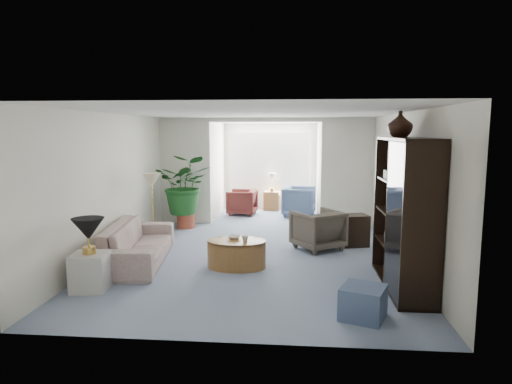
# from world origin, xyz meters

# --- Properties ---
(floor) EXTENTS (6.00, 6.00, 0.00)m
(floor) POSITION_xyz_m (0.00, 0.00, 0.00)
(floor) COLOR #8594B0
(floor) RESTS_ON ground
(sunroom_floor) EXTENTS (2.60, 2.60, 0.00)m
(sunroom_floor) POSITION_xyz_m (0.00, 4.10, 0.00)
(sunroom_floor) COLOR #8594B0
(sunroom_floor) RESTS_ON ground
(back_pier_left) EXTENTS (1.20, 0.12, 2.50)m
(back_pier_left) POSITION_xyz_m (-1.90, 3.00, 1.25)
(back_pier_left) COLOR white
(back_pier_left) RESTS_ON ground
(back_pier_right) EXTENTS (1.20, 0.12, 2.50)m
(back_pier_right) POSITION_xyz_m (1.90, 3.00, 1.25)
(back_pier_right) COLOR white
(back_pier_right) RESTS_ON ground
(back_header) EXTENTS (2.60, 0.12, 0.10)m
(back_header) POSITION_xyz_m (0.00, 3.00, 2.45)
(back_header) COLOR white
(back_header) RESTS_ON back_pier_left
(window_pane) EXTENTS (2.20, 0.02, 1.50)m
(window_pane) POSITION_xyz_m (0.00, 5.18, 1.40)
(window_pane) COLOR white
(window_blinds) EXTENTS (2.20, 0.02, 1.50)m
(window_blinds) POSITION_xyz_m (0.00, 5.15, 1.40)
(window_blinds) COLOR white
(framed_picture) EXTENTS (0.04, 0.50, 0.40)m
(framed_picture) POSITION_xyz_m (2.46, -0.10, 1.70)
(framed_picture) COLOR #B2A68E
(sofa) EXTENTS (1.15, 2.34, 0.66)m
(sofa) POSITION_xyz_m (-1.92, -0.25, 0.33)
(sofa) COLOR #BFB5A2
(sofa) RESTS_ON ground
(end_table) EXTENTS (0.52, 0.52, 0.52)m
(end_table) POSITION_xyz_m (-2.12, -1.60, 0.26)
(end_table) COLOR beige
(end_table) RESTS_ON ground
(table_lamp) EXTENTS (0.44, 0.44, 0.30)m
(table_lamp) POSITION_xyz_m (-2.12, -1.60, 0.87)
(table_lamp) COLOR black
(table_lamp) RESTS_ON end_table
(floor_lamp) EXTENTS (0.36, 0.36, 0.28)m
(floor_lamp) POSITION_xyz_m (-2.06, 0.99, 1.25)
(floor_lamp) COLOR #FAEEC7
(floor_lamp) RESTS_ON ground
(coffee_table) EXTENTS (1.18, 1.18, 0.45)m
(coffee_table) POSITION_xyz_m (-0.23, -0.41, 0.23)
(coffee_table) COLOR #996637
(coffee_table) RESTS_ON ground
(coffee_bowl) EXTENTS (0.26, 0.26, 0.05)m
(coffee_bowl) POSITION_xyz_m (-0.28, -0.31, 0.48)
(coffee_bowl) COLOR white
(coffee_bowl) RESTS_ON coffee_table
(coffee_cup) EXTENTS (0.13, 0.13, 0.10)m
(coffee_cup) POSITION_xyz_m (-0.08, -0.51, 0.50)
(coffee_cup) COLOR beige
(coffee_cup) RESTS_ON coffee_table
(wingback_chair) EXTENTS (1.11, 1.12, 0.74)m
(wingback_chair) POSITION_xyz_m (1.14, 0.86, 0.37)
(wingback_chair) COLOR #5E574A
(wingback_chair) RESTS_ON ground
(side_table_dark) EXTENTS (0.59, 0.52, 0.61)m
(side_table_dark) POSITION_xyz_m (1.84, 1.16, 0.30)
(side_table_dark) COLOR black
(side_table_dark) RESTS_ON ground
(entertainment_cabinet) EXTENTS (0.51, 1.90, 2.11)m
(entertainment_cabinet) POSITION_xyz_m (2.23, -1.08, 1.05)
(entertainment_cabinet) COLOR black
(entertainment_cabinet) RESTS_ON ground
(cabinet_urn) EXTENTS (0.36, 0.36, 0.38)m
(cabinet_urn) POSITION_xyz_m (2.23, -0.58, 2.30)
(cabinet_urn) COLOR black
(cabinet_urn) RESTS_ON entertainment_cabinet
(ottoman) EXTENTS (0.63, 0.63, 0.39)m
(ottoman) POSITION_xyz_m (1.52, -2.24, 0.19)
(ottoman) COLOR #4D5F84
(ottoman) RESTS_ON ground
(plant_pot) EXTENTS (0.40, 0.40, 0.32)m
(plant_pot) POSITION_xyz_m (-1.77, 2.46, 0.16)
(plant_pot) COLOR #AA4831
(plant_pot) RESTS_ON ground
(house_plant) EXTENTS (1.21, 1.05, 1.35)m
(house_plant) POSITION_xyz_m (-1.77, 2.46, 0.99)
(house_plant) COLOR #1D551F
(house_plant) RESTS_ON plant_pot
(sunroom_chair_blue) EXTENTS (0.91, 0.89, 0.76)m
(sunroom_chair_blue) POSITION_xyz_m (0.82, 4.15, 0.38)
(sunroom_chair_blue) COLOR #4D5F84
(sunroom_chair_blue) RESTS_ON ground
(sunroom_chair_maroon) EXTENTS (0.80, 0.78, 0.66)m
(sunroom_chair_maroon) POSITION_xyz_m (-0.68, 4.15, 0.33)
(sunroom_chair_maroon) COLOR #5C241F
(sunroom_chair_maroon) RESTS_ON ground
(sunroom_table) EXTENTS (0.46, 0.37, 0.52)m
(sunroom_table) POSITION_xyz_m (0.07, 4.90, 0.26)
(sunroom_table) COLOR #996637
(sunroom_table) RESTS_ON ground
(shelf_clutter) EXTENTS (0.30, 1.17, 1.06)m
(shelf_clutter) POSITION_xyz_m (2.18, -1.17, 1.09)
(shelf_clutter) COLOR #272422
(shelf_clutter) RESTS_ON entertainment_cabinet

